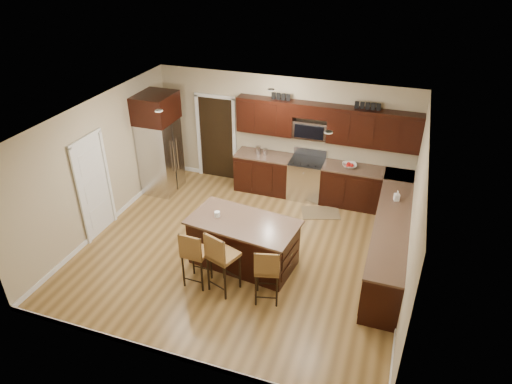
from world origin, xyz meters
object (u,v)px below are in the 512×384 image
at_px(range, 306,178).
at_px(island, 243,244).
at_px(stool_left, 194,253).
at_px(stool_mid, 220,256).
at_px(stool_right, 267,270).
at_px(refrigerator, 159,143).

bearing_deg(range, island, -100.41).
distance_m(stool_left, stool_mid, 0.49).
bearing_deg(stool_mid, stool_left, -160.38).
relative_size(island, stool_right, 1.92).
relative_size(island, stool_mid, 1.73).
relative_size(range, island, 0.54).
bearing_deg(stool_left, range, 75.26).
distance_m(stool_mid, refrigerator, 3.97).
xyz_separation_m(stool_left, stool_mid, (0.48, -0.00, 0.05)).
bearing_deg(stool_mid, refrigerator, 153.01).
xyz_separation_m(stool_mid, refrigerator, (-2.70, 2.87, 0.47)).
height_order(island, stool_right, stool_right).
xyz_separation_m(stool_right, refrigerator, (-3.51, 2.86, 0.54)).
relative_size(range, stool_right, 1.03).
bearing_deg(refrigerator, stool_right, -39.21).
bearing_deg(stool_mid, island, 103.76).
bearing_deg(refrigerator, stool_left, -52.29).
bearing_deg(stool_right, stool_mid, 166.31).
distance_m(range, stool_mid, 3.68).
height_order(stool_mid, refrigerator, refrigerator).
distance_m(island, stool_right, 1.13).
xyz_separation_m(range, stool_right, (0.21, -3.62, 0.20)).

